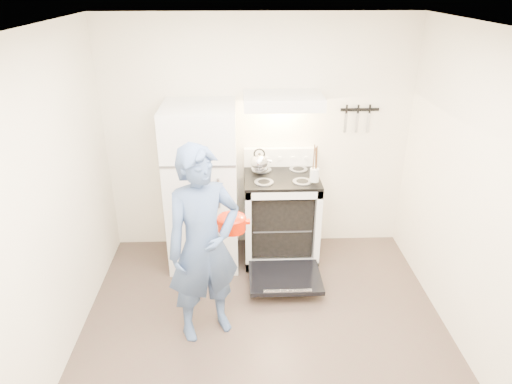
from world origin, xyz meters
TOP-DOWN VIEW (x-y plane):
  - floor at (0.00, 0.00)m, footprint 3.60×3.60m
  - back_wall at (0.00, 1.80)m, footprint 3.20×0.02m
  - refrigerator at (-0.58, 1.45)m, footprint 0.70×0.70m
  - stove_body at (0.23, 1.48)m, footprint 0.76×0.65m
  - cooktop at (0.23, 1.48)m, footprint 0.76×0.65m
  - backsplash at (0.23, 1.76)m, footprint 0.76×0.07m
  - oven_door at (0.23, 0.88)m, footprint 0.70×0.54m
  - oven_rack at (0.23, 1.48)m, footprint 0.60×0.52m
  - range_hood at (0.23, 1.55)m, footprint 0.76×0.50m
  - knife_strip at (1.05, 1.79)m, footprint 0.40×0.02m
  - pizza_stone at (0.14, 1.54)m, footprint 0.30×0.30m
  - tea_kettle at (0.00, 1.57)m, footprint 0.22×0.18m
  - utensil_jar at (0.53, 1.27)m, footprint 0.11×0.11m
  - person at (-0.49, 0.33)m, footprint 0.73×0.63m
  - dutch_oven at (-0.27, 0.67)m, footprint 0.32×0.25m

SIDE VIEW (x-z plane):
  - floor at x=0.00m, z-range 0.00..0.00m
  - oven_door at x=0.23m, z-range 0.10..0.15m
  - oven_rack at x=0.23m, z-range 0.43..0.45m
  - pizza_stone at x=0.14m, z-range 0.45..0.46m
  - stove_body at x=0.23m, z-range 0.00..0.92m
  - person at x=-0.49m, z-range 0.00..1.70m
  - refrigerator at x=-0.58m, z-range 0.00..1.70m
  - dutch_oven at x=-0.27m, z-range 0.75..0.96m
  - cooktop at x=0.23m, z-range 0.92..0.95m
  - utensil_jar at x=0.53m, z-range 0.98..1.11m
  - backsplash at x=0.23m, z-range 0.95..1.15m
  - tea_kettle at x=0.00m, z-range 0.95..1.22m
  - back_wall at x=0.00m, z-range 0.00..2.50m
  - knife_strip at x=1.05m, z-range 1.54..1.56m
  - range_hood at x=0.23m, z-range 1.65..1.77m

